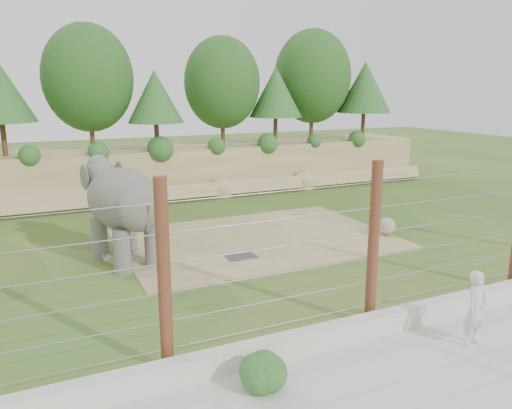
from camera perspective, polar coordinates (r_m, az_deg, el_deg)
name	(u,v)px	position (r m, az deg, el deg)	size (l,w,h in m)	color
ground	(282,265)	(16.25, 3.01, -6.96)	(90.00, 90.00, 0.00)	#306220
back_embankment	(181,119)	(27.32, -8.52, 9.61)	(30.00, 5.52, 8.77)	#8E7B51
dirt_patch	(257,238)	(19.01, 0.09, -3.90)	(10.00, 7.00, 0.02)	#978758
drain_grate	(242,257)	(16.95, -1.66, -5.97)	(1.00, 0.60, 0.03)	#262628
elephant	(124,214)	(16.67, -14.85, -1.01)	(1.73, 4.04, 3.27)	#5F5C56
stone_ball	(386,226)	(20.00, 14.69, -2.42)	(0.69, 0.69, 0.69)	gray
retaining_wall	(383,322)	(12.33, 14.29, -12.92)	(26.00, 0.35, 0.50)	beige
walkway	(447,375)	(11.17, 20.99, -17.75)	(26.00, 4.00, 0.01)	beige
barrier_fence	(373,245)	(12.05, 13.26, -4.52)	(20.26, 0.26, 4.00)	#5B2A1E
walkway_shrub	(257,370)	(9.91, 0.10, -18.37)	(0.78, 0.78, 0.78)	#265B24
zookeeper	(476,309)	(12.14, 23.86, -10.86)	(0.63, 0.41, 1.73)	#AAB0B4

